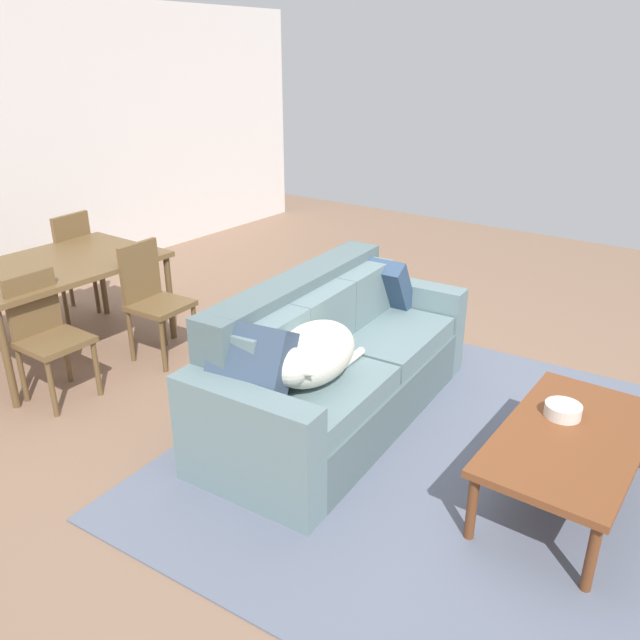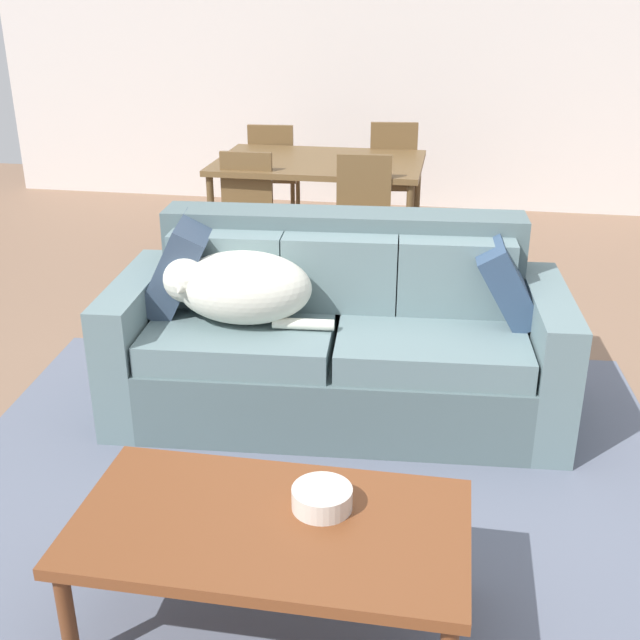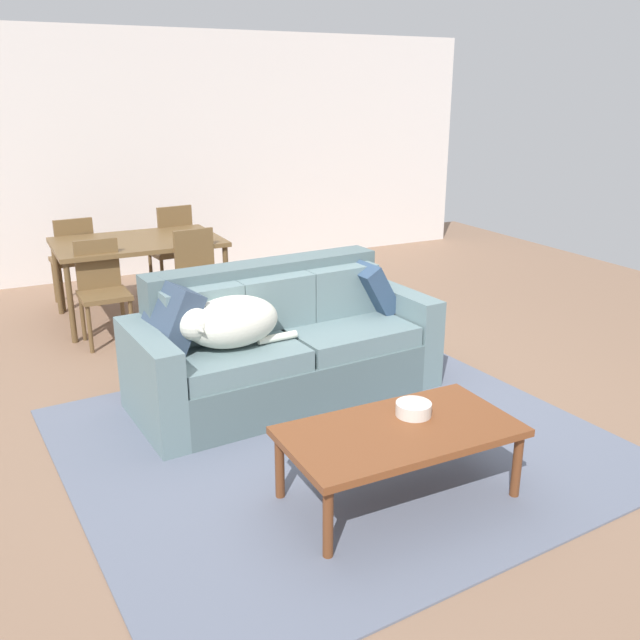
# 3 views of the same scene
# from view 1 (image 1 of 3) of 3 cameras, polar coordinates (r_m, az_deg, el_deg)

# --- Properties ---
(ground_plane) EXTENTS (10.00, 10.00, 0.00)m
(ground_plane) POSITION_cam_1_polar(r_m,az_deg,el_deg) (4.31, 3.96, -7.66)
(ground_plane) COLOR #83634D
(back_partition) EXTENTS (8.00, 0.12, 2.70)m
(back_partition) POSITION_cam_1_polar(r_m,az_deg,el_deg) (6.78, -26.40, 13.60)
(back_partition) COLOR silver
(back_partition) RESTS_ON ground
(area_rug) EXTENTS (3.28, 3.03, 0.01)m
(area_rug) POSITION_cam_1_polar(r_m,az_deg,el_deg) (3.87, 10.99, -11.89)
(area_rug) COLOR slate
(area_rug) RESTS_ON ground
(couch) EXTENTS (2.15, 1.02, 0.91)m
(couch) POSITION_cam_1_polar(r_m,az_deg,el_deg) (4.02, 1.16, -4.19)
(couch) COLOR #506366
(couch) RESTS_ON ground
(dog_on_left_cushion) EXTENTS (0.79, 0.43, 0.33)m
(dog_on_left_cushion) POSITION_cam_1_polar(r_m,az_deg,el_deg) (3.49, -0.75, -3.15)
(dog_on_left_cushion) COLOR silver
(dog_on_left_cushion) RESTS_ON couch
(throw_pillow_by_left_arm) EXTENTS (0.40, 0.48, 0.46)m
(throw_pillow_by_left_arm) POSITION_cam_1_polar(r_m,az_deg,el_deg) (3.34, -6.42, -4.08)
(throw_pillow_by_left_arm) COLOR #34455B
(throw_pillow_by_left_arm) RESTS_ON couch
(throw_pillow_by_right_arm) EXTENTS (0.34, 0.40, 0.40)m
(throw_pillow_by_right_arm) POSITION_cam_1_polar(r_m,az_deg,el_deg) (4.55, 5.63, 3.22)
(throw_pillow_by_right_arm) COLOR navy
(throw_pillow_by_right_arm) RESTS_ON couch
(coffee_table) EXTENTS (1.22, 0.65, 0.41)m
(coffee_table) POSITION_cam_1_polar(r_m,az_deg,el_deg) (3.52, 21.67, -10.11)
(coffee_table) COLOR brown
(coffee_table) RESTS_ON ground
(bowl_on_coffee_table) EXTENTS (0.19, 0.19, 0.07)m
(bowl_on_coffee_table) POSITION_cam_1_polar(r_m,az_deg,el_deg) (3.62, 21.04, -7.60)
(bowl_on_coffee_table) COLOR silver
(bowl_on_coffee_table) RESTS_ON coffee_table
(dining_table) EXTENTS (1.48, 0.99, 0.74)m
(dining_table) POSITION_cam_1_polar(r_m,az_deg,el_deg) (5.15, -22.77, 4.10)
(dining_table) COLOR brown
(dining_table) RESTS_ON ground
(dining_chair_near_left) EXTENTS (0.41, 0.41, 0.87)m
(dining_chair_near_left) POSITION_cam_1_polar(r_m,az_deg,el_deg) (4.58, -23.40, -0.95)
(dining_chair_near_left) COLOR brown
(dining_chair_near_left) RESTS_ON ground
(dining_chair_near_right) EXTENTS (0.43, 0.43, 0.89)m
(dining_chair_near_right) POSITION_cam_1_polar(r_m,az_deg,el_deg) (4.93, -14.85, 2.10)
(dining_chair_near_right) COLOR brown
(dining_chair_near_right) RESTS_ON ground
(dining_chair_far_right) EXTENTS (0.44, 0.44, 0.94)m
(dining_chair_far_right) POSITION_cam_1_polar(r_m,az_deg,el_deg) (5.92, -21.73, 4.90)
(dining_chair_far_right) COLOR brown
(dining_chair_far_right) RESTS_ON ground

